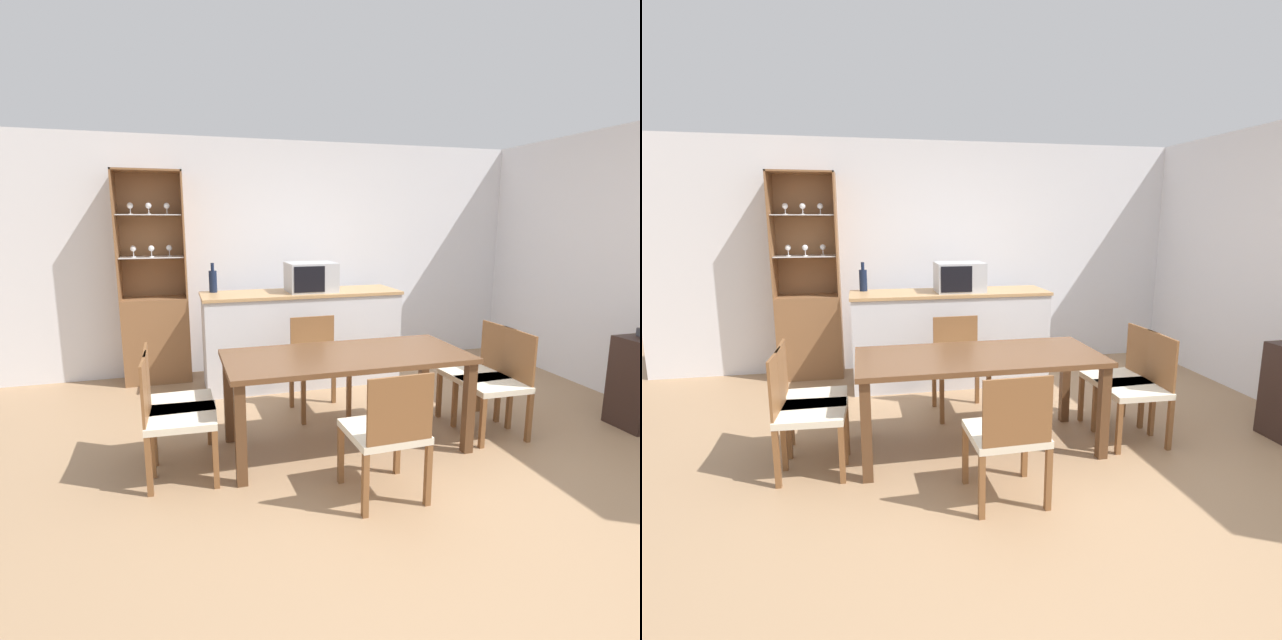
% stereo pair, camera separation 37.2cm
% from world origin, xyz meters
% --- Properties ---
extents(ground_plane, '(18.00, 18.00, 0.00)m').
position_xyz_m(ground_plane, '(0.00, 0.00, 0.00)').
color(ground_plane, '#A37F5B').
extents(wall_back, '(6.80, 0.06, 2.55)m').
position_xyz_m(wall_back, '(0.00, 2.63, 1.27)').
color(wall_back, silver).
rests_on(wall_back, ground_plane).
extents(kitchen_counter, '(2.02, 0.61, 0.97)m').
position_xyz_m(kitchen_counter, '(-0.22, 1.91, 0.49)').
color(kitchen_counter, silver).
rests_on(kitchen_counter, ground_plane).
extents(display_cabinet, '(0.67, 0.37, 2.18)m').
position_xyz_m(display_cabinet, '(-1.67, 2.42, 0.63)').
color(display_cabinet, brown).
rests_on(display_cabinet, ground_plane).
extents(dining_table, '(1.78, 0.81, 0.73)m').
position_xyz_m(dining_table, '(-0.29, 0.34, 0.63)').
color(dining_table, brown).
rests_on(dining_table, ground_plane).
extents(dining_chair_side_left_near, '(0.47, 0.47, 0.84)m').
position_xyz_m(dining_chair_side_left_near, '(-1.52, 0.22, 0.43)').
color(dining_chair_side_left_near, beige).
rests_on(dining_chair_side_left_near, ground_plane).
extents(dining_chair_side_right_near, '(0.46, 0.46, 0.84)m').
position_xyz_m(dining_chair_side_right_near, '(0.94, 0.21, 0.43)').
color(dining_chair_side_right_near, beige).
rests_on(dining_chair_side_right_near, ground_plane).
extents(dining_chair_side_right_far, '(0.47, 0.47, 0.84)m').
position_xyz_m(dining_chair_side_right_far, '(0.94, 0.46, 0.43)').
color(dining_chair_side_right_far, beige).
rests_on(dining_chair_side_right_far, ground_plane).
extents(dining_chair_head_near, '(0.46, 0.46, 0.84)m').
position_xyz_m(dining_chair_head_near, '(-0.29, -0.41, 0.43)').
color(dining_chair_head_near, beige).
rests_on(dining_chair_head_near, ground_plane).
extents(dining_chair_head_far, '(0.45, 0.45, 0.84)m').
position_xyz_m(dining_chair_head_far, '(-0.29, 1.08, 0.43)').
color(dining_chair_head_far, beige).
rests_on(dining_chair_head_far, ground_plane).
extents(dining_chair_side_left_far, '(0.45, 0.45, 0.84)m').
position_xyz_m(dining_chair_side_left_far, '(-1.52, 0.46, 0.43)').
color(dining_chair_side_left_far, beige).
rests_on(dining_chair_side_left_far, ground_plane).
extents(microwave, '(0.49, 0.39, 0.30)m').
position_xyz_m(microwave, '(-0.13, 1.89, 1.12)').
color(microwave, '#B7BABF').
rests_on(microwave, kitchen_counter).
extents(wine_bottle, '(0.08, 0.08, 0.30)m').
position_xyz_m(wine_bottle, '(-1.09, 2.11, 1.09)').
color(wine_bottle, '#141E38').
rests_on(wine_bottle, kitchen_counter).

